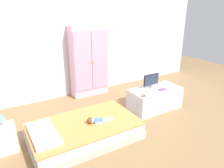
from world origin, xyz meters
TOP-DOWN VIEW (x-y plane):
  - ground_plane at (0.00, 0.00)m, footprint 10.00×10.00m
  - back_wall at (0.00, 1.57)m, footprint 6.40×0.05m
  - bed at (-0.61, -0.12)m, footprint 1.57×0.94m
  - pillow at (-1.20, -0.12)m, footprint 0.32×0.67m
  - doll at (-0.47, -0.18)m, footprint 0.39×0.17m
  - nightstand at (-1.64, 0.18)m, footprint 0.28×0.28m
  - table_lamp at (-1.64, 0.18)m, footprint 0.10×0.10m
  - wardrobe at (0.18, 1.38)m, footprint 0.79×0.32m
  - tv_stand at (0.93, 0.10)m, footprint 0.98×0.49m
  - tv_monitor at (0.89, 0.19)m, footprint 0.33×0.10m
  - rocking_horse_toy at (0.52, -0.07)m, footprint 0.09×0.04m
  - book_purple at (1.00, -0.01)m, footprint 0.14×0.10m

SIDE VIEW (x-z plane):
  - ground_plane at x=0.00m, z-range -0.02..0.00m
  - bed at x=-0.61m, z-range 0.00..0.25m
  - nightstand at x=-1.64m, z-range 0.00..0.37m
  - tv_stand at x=0.93m, z-range 0.00..0.41m
  - pillow at x=-1.20m, z-range 0.26..0.31m
  - doll at x=-0.47m, z-range 0.24..0.34m
  - book_purple at x=1.00m, z-range 0.41..0.42m
  - rocking_horse_toy at x=0.52m, z-range 0.40..0.51m
  - table_lamp at x=-1.64m, z-range 0.41..0.60m
  - tv_monitor at x=0.89m, z-range 0.43..0.69m
  - wardrobe at x=0.18m, z-range 0.00..1.50m
  - back_wall at x=0.00m, z-range 0.00..2.70m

